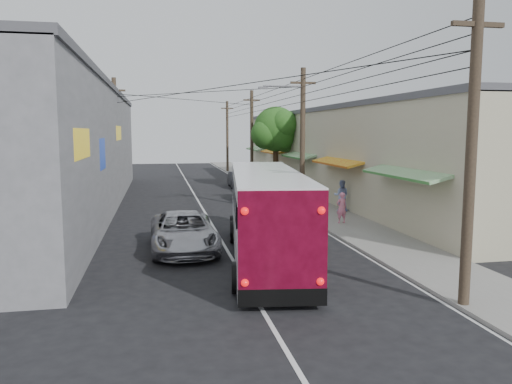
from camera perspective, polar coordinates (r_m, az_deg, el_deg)
ground at (r=14.31m, az=-0.23°, el=-11.81°), size 120.00×120.00×0.00m
sidewalk at (r=34.81m, az=4.06°, el=-0.59°), size 3.00×80.00×0.12m
building_right at (r=37.84m, az=9.90°, el=4.63°), size 7.09×40.00×6.25m
building_left at (r=31.87m, az=-21.93°, el=4.73°), size 7.20×36.00×7.25m
utility_poles at (r=34.11m, az=-1.54°, el=6.13°), size 11.80×45.28×8.00m
street_tree at (r=40.44m, az=2.38°, el=7.02°), size 4.40×4.00×6.60m
coach_bus at (r=18.04m, az=1.12°, el=-2.47°), size 3.76×11.27×3.19m
jeepney at (r=19.54m, az=-8.29°, el=-4.53°), size 2.54×5.37×1.48m
parked_suv at (r=32.17m, az=0.36°, el=0.19°), size 3.06×5.96×1.65m
parked_car_mid at (r=39.07m, az=-0.51°, el=1.12°), size 1.60×3.84×1.30m
parked_car_far at (r=41.45m, az=-2.11°, el=1.44°), size 1.49×3.94×1.28m
pedestrian_near at (r=24.84m, az=9.75°, el=-1.78°), size 0.61×0.45×1.52m
pedestrian_far at (r=28.66m, az=9.73°, el=-0.40°), size 1.04×0.94×1.75m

